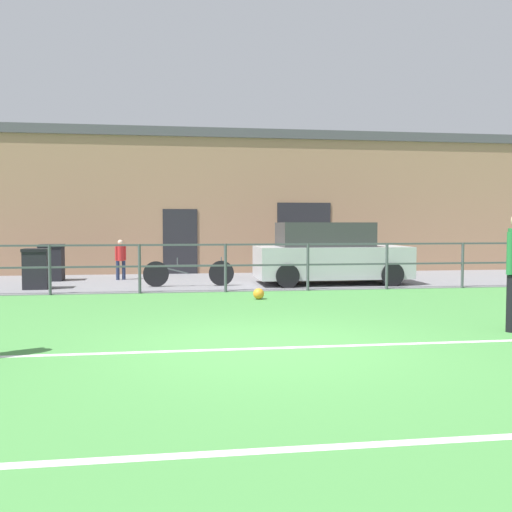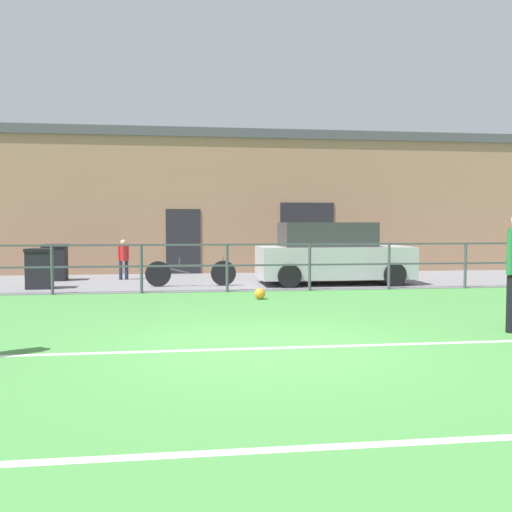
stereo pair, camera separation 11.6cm
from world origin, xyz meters
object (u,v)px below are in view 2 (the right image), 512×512
object	(u,v)px
soccer_ball_match	(260,294)
trash_bin_1	(55,262)
trash_bin_0	(39,268)
bicycle_parked_2	(191,273)
parked_car_red	(332,255)
spectator_child	(123,257)

from	to	relation	value
soccer_ball_match	trash_bin_1	world-z (taller)	trash_bin_1
trash_bin_0	bicycle_parked_2	bearing A→B (deg)	0.92
parked_car_red	bicycle_parked_2	size ratio (longest dim) A/B	1.74
soccer_ball_match	spectator_child	world-z (taller)	spectator_child
parked_car_red	trash_bin_1	xyz separation A→B (m)	(-7.54, 1.85, -0.25)
soccer_ball_match	bicycle_parked_2	world-z (taller)	bicycle_parked_2
trash_bin_0	trash_bin_1	distance (m)	2.05
soccer_ball_match	trash_bin_1	size ratio (longest dim) A/B	0.23
soccer_ball_match	spectator_child	distance (m)	5.70
spectator_child	bicycle_parked_2	bearing A→B (deg)	116.07
parked_car_red	soccer_ball_match	bearing A→B (deg)	-130.48
soccer_ball_match	bicycle_parked_2	distance (m)	2.96
spectator_child	soccer_ball_match	bearing A→B (deg)	108.65
parked_car_red	bicycle_parked_2	distance (m)	3.78
bicycle_parked_2	trash_bin_0	bearing A→B (deg)	-179.08
parked_car_red	trash_bin_1	world-z (taller)	parked_car_red
spectator_child	trash_bin_1	size ratio (longest dim) A/B	1.12
spectator_child	parked_car_red	world-z (taller)	parked_car_red
soccer_ball_match	trash_bin_1	xyz separation A→B (m)	(-5.21, 4.58, 0.42)
soccer_ball_match	trash_bin_1	bearing A→B (deg)	138.69
bicycle_parked_2	trash_bin_0	xyz separation A→B (m)	(-3.71, -0.06, 0.16)
spectator_child	bicycle_parked_2	size ratio (longest dim) A/B	0.50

